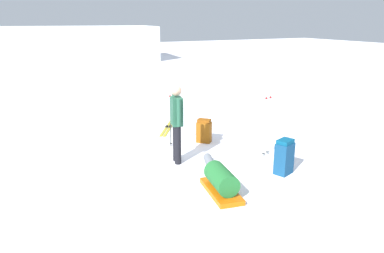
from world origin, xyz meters
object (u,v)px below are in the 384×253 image
(ski_pair_near, at_px, (168,127))
(ski_poles_planted_near, at_px, (267,123))
(backpack_large_dark, at_px, (204,131))
(ski_poles_planted_far, at_px, (172,118))
(gear_sled, at_px, (221,182))
(sleeping_mat_rolled, at_px, (209,161))
(skier_standing, at_px, (177,120))
(backpack_bright, at_px, (284,157))

(ski_pair_near, relative_size, ski_poles_planted_near, 1.14)
(backpack_large_dark, bearing_deg, ski_poles_planted_far, 170.24)
(backpack_large_dark, relative_size, gear_sled, 0.51)
(backpack_large_dark, xyz_separation_m, sleeping_mat_rolled, (-0.63, -1.43, -0.21))
(ski_poles_planted_near, height_order, ski_poles_planted_far, ski_poles_planted_near)
(skier_standing, xyz_separation_m, backpack_bright, (1.69, -1.52, -0.60))
(ski_poles_planted_near, bearing_deg, ski_pair_near, 110.49)
(skier_standing, distance_m, sleeping_mat_rolled, 1.13)
(backpack_large_dark, relative_size, ski_poles_planted_near, 0.44)
(backpack_bright, bearing_deg, gear_sled, -172.45)
(ski_poles_planted_near, height_order, gear_sled, ski_poles_planted_near)
(ski_poles_planted_far, xyz_separation_m, gear_sled, (-0.27, -2.81, -0.49))
(backpack_bright, relative_size, gear_sled, 0.61)
(skier_standing, relative_size, gear_sled, 1.44)
(backpack_large_dark, bearing_deg, skier_standing, -141.10)
(backpack_bright, distance_m, sleeping_mat_rolled, 1.57)
(gear_sled, relative_size, sleeping_mat_rolled, 2.14)
(ski_pair_near, distance_m, gear_sled, 4.36)
(ski_pair_near, xyz_separation_m, ski_poles_planted_near, (1.14, -3.06, 0.75))
(ski_poles_planted_near, relative_size, ski_poles_planted_far, 1.08)
(skier_standing, distance_m, gear_sled, 1.88)
(ski_pair_near, relative_size, ski_poles_planted_far, 1.22)
(backpack_bright, height_order, ski_poles_planted_near, ski_poles_planted_near)
(ski_poles_planted_far, xyz_separation_m, sleeping_mat_rolled, (0.18, -1.56, -0.62))
(ski_poles_planted_near, bearing_deg, ski_poles_planted_far, 135.91)
(backpack_bright, xyz_separation_m, ski_poles_planted_far, (-1.32, 2.60, 0.35))
(ski_poles_planted_far, height_order, sleeping_mat_rolled, ski_poles_planted_far)
(backpack_large_dark, height_order, ski_poles_planted_near, ski_poles_planted_near)
(backpack_large_dark, distance_m, ski_poles_planted_near, 1.74)
(sleeping_mat_rolled, bearing_deg, gear_sled, -109.52)
(ski_poles_planted_near, bearing_deg, sleeping_mat_rolled, 179.07)
(backpack_large_dark, distance_m, sleeping_mat_rolled, 1.57)
(skier_standing, xyz_separation_m, ski_poles_planted_far, (0.36, 1.08, -0.24))
(backpack_bright, relative_size, sleeping_mat_rolled, 1.32)
(ski_poles_planted_near, bearing_deg, skier_standing, 165.73)
(skier_standing, height_order, sleeping_mat_rolled, skier_standing)
(skier_standing, xyz_separation_m, backpack_large_dark, (1.17, 0.94, -0.66))
(skier_standing, relative_size, ski_poles_planted_near, 1.23)
(gear_sled, bearing_deg, backpack_bright, 7.55)
(sleeping_mat_rolled, bearing_deg, ski_poles_planted_near, -0.93)
(skier_standing, distance_m, backpack_large_dark, 1.64)
(ski_pair_near, bearing_deg, gear_sled, -100.07)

